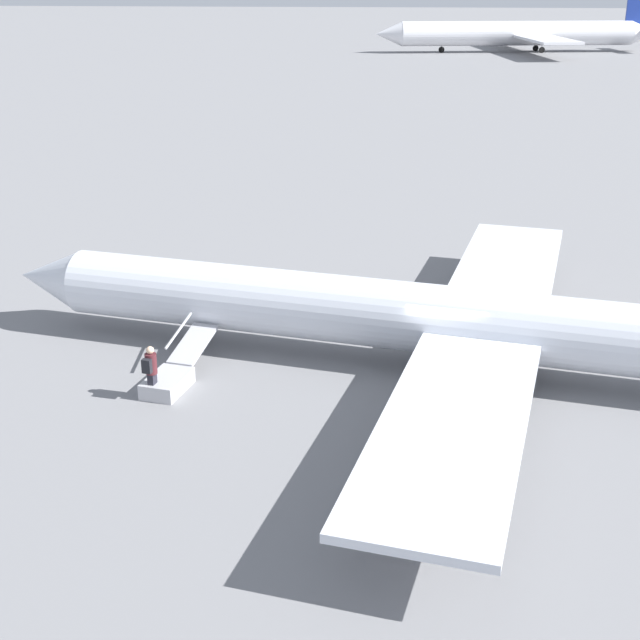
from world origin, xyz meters
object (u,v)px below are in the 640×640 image
(airplane_far_left, at_px, (523,33))
(passenger, at_px, (151,369))
(boarding_stairs, at_px, (173,375))
(airplane_main, at_px, (472,323))

(airplane_far_left, xyz_separation_m, passenger, (25.75, 125.73, -1.89))
(boarding_stairs, height_order, passenger, passenger)
(airplane_main, relative_size, boarding_stairs, 7.71)
(airplane_main, height_order, passenger, airplane_main)
(airplane_far_left, distance_m, passenger, 128.35)
(airplane_far_left, relative_size, boarding_stairs, 11.08)
(airplane_main, relative_size, airplane_far_left, 0.70)
(airplane_far_left, relative_size, passenger, 26.32)
(airplane_far_left, xyz_separation_m, boarding_stairs, (25.37, 124.73, -2.54))
(airplane_far_left, bearing_deg, airplane_main, 73.16)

